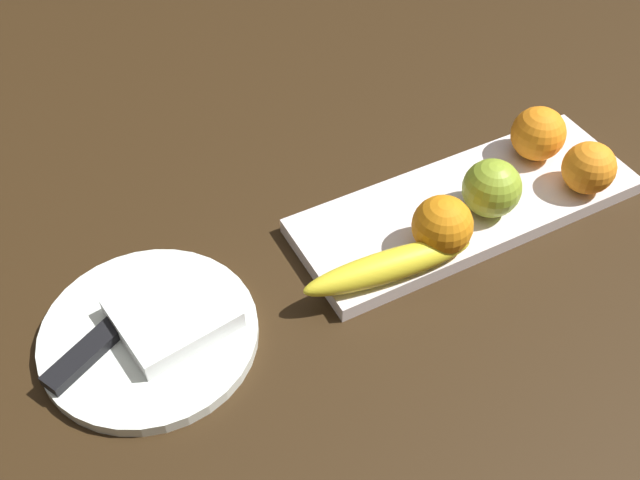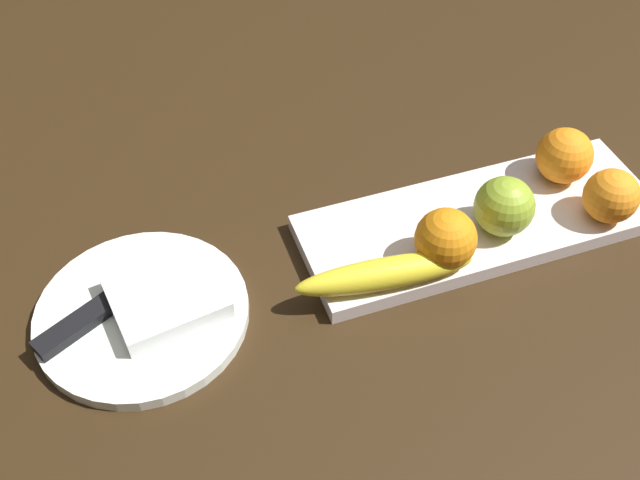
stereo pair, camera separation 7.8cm
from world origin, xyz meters
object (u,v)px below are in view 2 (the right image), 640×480
orange_near_apple (564,156)px  orange_center (611,196)px  folded_napkin (166,296)px  dinner_plate (142,314)px  apple (504,206)px  banana (385,274)px  orange_near_banana (446,239)px  fruit_tray (479,222)px  knife (89,317)px

orange_near_apple → orange_center: 0.08m
folded_napkin → orange_center: bearing=-5.3°
orange_near_apple → dinner_plate: (-0.51, -0.03, -0.05)m
apple → banana: apple is taller
banana → orange_near_banana: bearing=14.8°
apple → orange_near_banana: 0.09m
banana → dinner_plate: size_ratio=0.87×
banana → orange_near_banana: orange_near_banana is taller
fruit_tray → apple: size_ratio=6.22×
apple → knife: bearing=176.6°
orange_center → dinner_plate: bearing=175.0°
folded_napkin → orange_near_apple: bearing=3.4°
orange_near_banana → dinner_plate: 0.33m
orange_center → folded_napkin: size_ratio=0.56×
orange_center → folded_napkin: orange_center is taller
banana → knife: 0.31m
orange_near_apple → folded_napkin: size_ratio=0.60×
folded_napkin → knife: bearing=177.4°
apple → folded_napkin: (-0.38, 0.02, -0.03)m
dinner_plate → orange_near_apple: bearing=3.3°
banana → apple: bearing=18.5°
dinner_plate → banana: bearing=-12.8°
apple → orange_center: size_ratio=1.08×
apple → folded_napkin: bearing=176.5°
orange_near_apple → dinner_plate: size_ratio=0.30×
orange_near_apple → folded_napkin: orange_near_apple is taller
orange_near_apple → dinner_plate: 0.52m
orange_near_banana → dinner_plate: bearing=171.9°
fruit_tray → orange_near_apple: orange_near_apple is taller
apple → orange_near_apple: same height
apple → orange_near_banana: size_ratio=1.01×
banana → orange_near_apple: size_ratio=2.89×
fruit_tray → banana: bearing=-158.7°
orange_near_apple → banana: bearing=-162.1°
orange_near_apple → orange_near_banana: bearing=-158.7°
orange_center → dinner_plate: (-0.53, 0.05, -0.04)m
orange_center → folded_napkin: (-0.50, 0.05, -0.03)m
apple → dinner_plate: bearing=176.7°
orange_near_banana → dinner_plate: orange_near_banana is taller
fruit_tray → apple: apple is taller
apple → folded_napkin: size_ratio=0.61×
orange_near_apple → folded_napkin: bearing=-176.6°
orange_near_banana → orange_center: bearing=-0.2°
apple → knife: apple is taller
banana → orange_near_apple: 0.28m
orange_near_banana → knife: 0.38m
fruit_tray → orange_near_banana: 0.10m
apple → orange_near_banana: bearing=-164.8°
knife → orange_center: bearing=-32.0°
orange_near_banana → knife: bearing=172.5°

